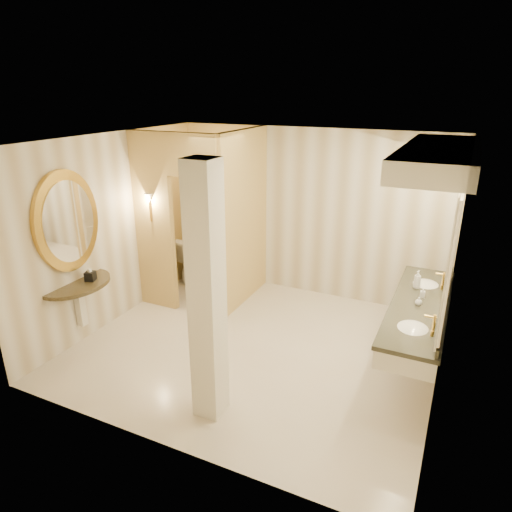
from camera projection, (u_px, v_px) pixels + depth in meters
The scene contains 16 objects.
floor at pixel (256, 346), 6.12m from camera, with size 4.50×4.50×0.00m, color beige.
ceiling at pixel (256, 141), 5.18m from camera, with size 4.50×4.50×0.00m, color white.
wall_back at pixel (309, 214), 7.35m from camera, with size 4.50×0.02×2.70m, color beige.
wall_front at pixel (158, 324), 3.95m from camera, with size 4.50×0.02×2.70m, color beige.
wall_left at pixel (114, 229), 6.55m from camera, with size 0.02×4.00×2.70m, color beige.
wall_right at pixel (451, 284), 4.75m from camera, with size 0.02×4.00×2.70m, color beige.
toilet_closet at pixel (217, 219), 6.91m from camera, with size 1.50×1.55×2.70m.
wall_sconce at pixel (149, 199), 6.65m from camera, with size 0.14×0.14×0.42m.
vanity at pixel (431, 244), 5.10m from camera, with size 0.75×2.53×2.09m.
console_shelf at pixel (70, 248), 5.80m from camera, with size 1.00×1.00×1.95m.
pillar at pixel (207, 297), 4.45m from camera, with size 0.29×0.29×2.70m, color silver.
tissue_box at pixel (90, 276), 6.00m from camera, with size 0.12×0.12×0.12m, color black.
toilet at pixel (196, 258), 8.13m from camera, with size 0.44×0.78×0.80m, color white.
soap_bottle_a at pixel (423, 293), 5.51m from camera, with size 0.05×0.06×0.12m, color beige.
soap_bottle_b at pixel (419, 301), 5.32m from camera, with size 0.08×0.08×0.10m, color silver.
soap_bottle_c at pixel (417, 279), 5.75m from camera, with size 0.09×0.09×0.24m, color #C6B28C.
Camera 1 is at (2.25, -4.81, 3.29)m, focal length 32.00 mm.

